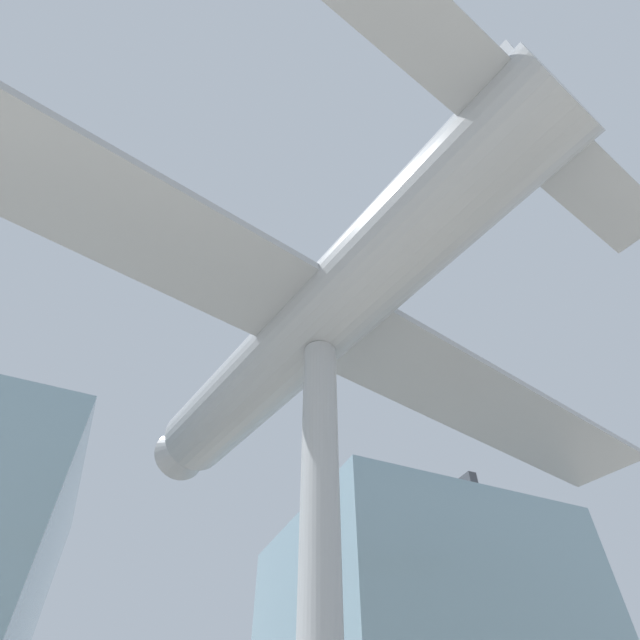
# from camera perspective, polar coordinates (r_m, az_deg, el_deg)

# --- Properties ---
(support_pylon_central) EXTENTS (0.62, 0.62, 7.91)m
(support_pylon_central) POSITION_cam_1_polar(r_m,az_deg,el_deg) (7.90, -0.00, -25.70)
(support_pylon_central) COLOR #999EA3
(support_pylon_central) RESTS_ON ground_plane
(suspended_airplane) EXTENTS (21.85, 13.49, 3.30)m
(suspended_airplane) POSITION_cam_1_polar(r_m,az_deg,el_deg) (10.62, -0.41, -0.34)
(suspended_airplane) COLOR #93999E
(suspended_airplane) RESTS_ON support_pylon_central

